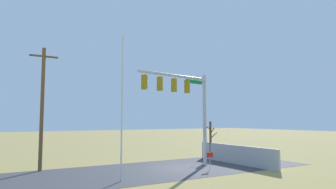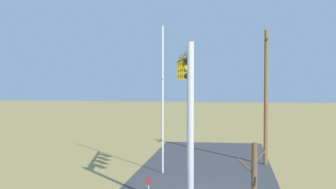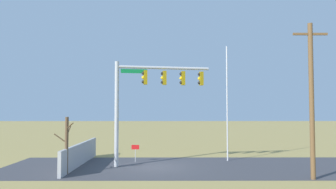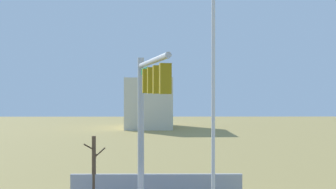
# 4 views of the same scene
# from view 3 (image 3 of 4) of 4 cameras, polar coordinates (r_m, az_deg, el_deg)

# --- Properties ---
(ground_plane) EXTENTS (160.00, 160.00, 0.00)m
(ground_plane) POSITION_cam_3_polar(r_m,az_deg,el_deg) (21.17, -2.32, -13.07)
(ground_plane) COLOR #9E894C
(road_surface) EXTENTS (28.00, 8.00, 0.01)m
(road_surface) POSITION_cam_3_polar(r_m,az_deg,el_deg) (21.40, 8.73, -12.91)
(road_surface) COLOR #3D3D42
(road_surface) RESTS_ON ground_plane
(sidewalk_corner) EXTENTS (6.00, 6.00, 0.01)m
(sidewalk_corner) POSITION_cam_3_polar(r_m,az_deg,el_deg) (21.68, -12.10, -12.76)
(sidewalk_corner) COLOR #B7B5AD
(sidewalk_corner) RESTS_ON ground_plane
(retaining_fence) EXTENTS (0.20, 8.44, 1.48)m
(retaining_fence) POSITION_cam_3_polar(r_m,az_deg,el_deg) (22.53, -15.69, -10.43)
(retaining_fence) COLOR #A8A8AD
(retaining_fence) RESTS_ON ground_plane
(signal_mast) EXTENTS (6.45, 1.39, 7.02)m
(signal_mast) POSITION_cam_3_polar(r_m,az_deg,el_deg) (21.33, -3.84, 0.66)
(signal_mast) COLOR #B2B5BA
(signal_mast) RESTS_ON ground_plane
(flagpole) EXTENTS (0.10, 0.10, 8.54)m
(flagpole) POSITION_cam_3_polar(r_m,az_deg,el_deg) (23.66, 10.74, -1.55)
(flagpole) COLOR silver
(flagpole) RESTS_ON ground_plane
(utility_pole) EXTENTS (1.90, 0.26, 8.58)m
(utility_pole) POSITION_cam_3_polar(r_m,az_deg,el_deg) (18.87, 24.72, -0.50)
(utility_pole) COLOR brown
(utility_pole) RESTS_ON ground_plane
(bare_tree) EXTENTS (1.27, 1.02, 3.35)m
(bare_tree) POSITION_cam_3_polar(r_m,az_deg,el_deg) (19.48, -18.02, -8.68)
(bare_tree) COLOR brown
(bare_tree) RESTS_ON ground_plane
(open_sign) EXTENTS (0.56, 0.04, 1.22)m
(open_sign) POSITION_cam_3_polar(r_m,az_deg,el_deg) (23.11, -5.98, -9.91)
(open_sign) COLOR silver
(open_sign) RESTS_ON ground_plane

